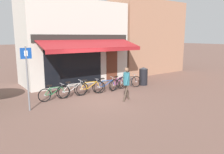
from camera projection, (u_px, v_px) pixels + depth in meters
ground_plane at (99, 97)px, 11.18m from camera, size 160.00×160.00×0.00m
shop_front at (74, 43)px, 14.77m from camera, size 6.89×4.70×5.32m
neighbour_building at (143, 38)px, 19.04m from camera, size 6.33×4.00×5.89m
bike_rack_rail at (95, 84)px, 12.07m from camera, size 5.32×0.04×0.57m
bicycle_green at (55, 93)px, 10.64m from camera, size 1.65×0.52×0.79m
bicycle_silver at (73, 90)px, 11.21m from camera, size 1.79×0.52×0.86m
bicycle_orange at (90, 88)px, 11.72m from camera, size 1.78×0.52×0.85m
bicycle_blue at (106, 85)px, 12.28m from camera, size 1.68×0.54×0.82m
bicycle_purple at (118, 83)px, 12.83m from camera, size 1.58×0.76×0.83m
bicycle_black at (129, 82)px, 13.21m from camera, size 1.69×0.52×0.83m
pedestrian_adult at (126, 80)px, 10.50m from camera, size 0.55×0.48×1.63m
litter_bin at (143, 76)px, 13.94m from camera, size 0.54×0.54×1.15m
parking_sign at (27, 72)px, 8.91m from camera, size 0.44×0.07×2.69m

